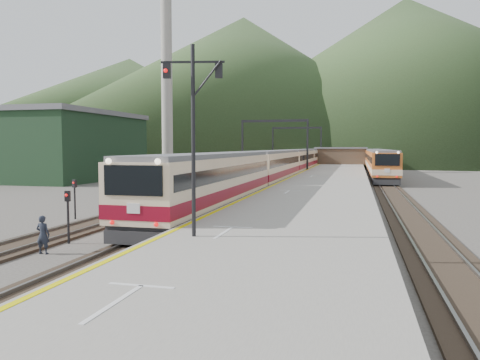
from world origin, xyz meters
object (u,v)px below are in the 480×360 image
(worker, at_px, (43,235))
(main_train, at_px, (297,161))
(second_train, at_px, (376,160))
(signal_mast, at_px, (193,120))

(worker, bearing_deg, main_train, -96.75)
(main_train, relative_size, second_train, 1.71)
(main_train, bearing_deg, worker, -93.49)
(main_train, xyz_separation_m, signal_mast, (2.96, -53.32, 2.99))
(second_train, distance_m, worker, 66.32)
(main_train, relative_size, signal_mast, 15.64)
(second_train, relative_size, worker, 40.32)
(main_train, height_order, second_train, main_train)
(second_train, xyz_separation_m, signal_mast, (-8.54, -64.72, 3.03))
(second_train, height_order, worker, second_train)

